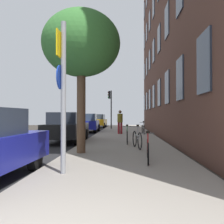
% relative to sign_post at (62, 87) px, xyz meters
% --- Properties ---
extents(ground_plane, '(41.80, 41.80, 0.00)m').
position_rel_sign_post_xyz_m(ground_plane, '(-2.11, 11.42, -2.13)').
color(ground_plane, '#332D28').
extents(road_asphalt, '(7.00, 38.00, 0.01)m').
position_rel_sign_post_xyz_m(road_asphalt, '(-4.21, 11.42, -2.13)').
color(road_asphalt, '#232326').
rests_on(road_asphalt, ground).
extents(sidewalk, '(4.20, 38.00, 0.12)m').
position_rel_sign_post_xyz_m(sidewalk, '(1.39, 11.42, -2.07)').
color(sidewalk, gray).
rests_on(sidewalk, ground).
extents(building_facade, '(0.56, 27.00, 15.36)m').
position_rel_sign_post_xyz_m(building_facade, '(3.99, 10.92, 5.56)').
color(building_facade, '#513328').
rests_on(building_facade, ground).
extents(sign_post, '(0.16, 0.60, 3.53)m').
position_rel_sign_post_xyz_m(sign_post, '(0.00, 0.00, 0.00)').
color(sign_post, gray).
rests_on(sign_post, sidewalk).
extents(traffic_light, '(0.43, 0.24, 3.95)m').
position_rel_sign_post_xyz_m(traffic_light, '(-0.09, 20.06, 0.68)').
color(traffic_light, black).
rests_on(traffic_light, sidewalk).
extents(tree_near, '(2.84, 2.84, 5.17)m').
position_rel_sign_post_xyz_m(tree_near, '(-0.14, 3.24, 1.92)').
color(tree_near, brown).
rests_on(tree_near, sidewalk).
extents(bicycle_0, '(0.42, 1.70, 0.90)m').
position_rel_sign_post_xyz_m(bicycle_0, '(2.12, 1.61, -1.66)').
color(bicycle_0, black).
rests_on(bicycle_0, sidewalk).
extents(bicycle_1, '(0.46, 1.63, 0.98)m').
position_rel_sign_post_xyz_m(bicycle_1, '(1.95, 4.58, -1.63)').
color(bicycle_1, black).
rests_on(bicycle_1, sidewalk).
extents(bicycle_2, '(0.42, 1.66, 0.92)m').
position_rel_sign_post_xyz_m(bicycle_2, '(1.55, 6.29, -1.66)').
color(bicycle_2, black).
rests_on(bicycle_2, sidewalk).
extents(bicycle_3, '(0.42, 1.60, 0.94)m').
position_rel_sign_post_xyz_m(bicycle_3, '(2.78, 12.61, -1.65)').
color(bicycle_3, black).
rests_on(bicycle_3, sidewalk).
extents(pedestrian_0, '(0.46, 0.46, 1.74)m').
position_rel_sign_post_xyz_m(pedestrian_0, '(1.08, 12.67, -1.02)').
color(pedestrian_0, maroon).
rests_on(pedestrian_0, sidewalk).
extents(car_1, '(1.84, 4.23, 1.62)m').
position_rel_sign_post_xyz_m(car_1, '(-1.71, 7.70, -1.29)').
color(car_1, black).
rests_on(car_1, road_asphalt).
extents(car_2, '(1.99, 4.43, 1.62)m').
position_rel_sign_post_xyz_m(car_2, '(-1.83, 16.03, -1.29)').
color(car_2, navy).
rests_on(car_2, road_asphalt).
extents(car_3, '(1.98, 3.98, 1.62)m').
position_rel_sign_post_xyz_m(car_3, '(-1.88, 24.37, -1.29)').
color(car_3, orange).
rests_on(car_3, road_asphalt).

